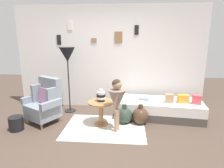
{
  "coord_description": "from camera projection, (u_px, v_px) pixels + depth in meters",
  "views": [
    {
      "loc": [
        0.49,
        -3.05,
        1.83
      ],
      "look_at": [
        0.15,
        0.95,
        0.85
      ],
      "focal_mm": 31.2,
      "sensor_mm": 36.0,
      "label": 1
    }
  ],
  "objects": [
    {
      "name": "ground_plane",
      "position": [
        99.0,
        143.0,
        3.43
      ],
      "size": [
        12.0,
        12.0,
        0.0
      ],
      "primitive_type": "plane",
      "color": "#4C3D33"
    },
    {
      "name": "gallery_wall",
      "position": [
        109.0,
        58.0,
        5.01
      ],
      "size": [
        4.8,
        0.12,
        2.6
      ],
      "color": "silver",
      "rests_on": "ground"
    },
    {
      "name": "rug",
      "position": [
        105.0,
        127.0,
        4.02
      ],
      "size": [
        1.63,
        1.21,
        0.01
      ],
      "primitive_type": "cube",
      "color": "silver",
      "rests_on": "ground"
    },
    {
      "name": "armchair",
      "position": [
        45.0,
        102.0,
        4.22
      ],
      "size": [
        0.9,
        0.83,
        0.97
      ],
      "color": "tan",
      "rests_on": "ground"
    },
    {
      "name": "daybed",
      "position": [
        159.0,
        109.0,
        4.52
      ],
      "size": [
        1.97,
        0.99,
        0.4
      ],
      "color": "#4C4742",
      "rests_on": "ground"
    },
    {
      "name": "pillow_head",
      "position": [
        197.0,
        100.0,
        4.22
      ],
      "size": [
        0.2,
        0.16,
        0.2
      ],
      "primitive_type": "cube",
      "rotation": [
        0.0,
        0.0,
        -0.21
      ],
      "color": "#D64C56",
      "rests_on": "daybed"
    },
    {
      "name": "pillow_mid",
      "position": [
        185.0,
        98.0,
        4.41
      ],
      "size": [
        0.16,
        0.12,
        0.15
      ],
      "primitive_type": "cube",
      "rotation": [
        0.0,
        0.0,
        0.01
      ],
      "color": "beige",
      "rests_on": "daybed"
    },
    {
      "name": "pillow_back",
      "position": [
        183.0,
        99.0,
        4.32
      ],
      "size": [
        0.22,
        0.13,
        0.18
      ],
      "primitive_type": "cube",
      "rotation": [
        0.0,
        0.0,
        0.04
      ],
      "color": "orange",
      "rests_on": "daybed"
    },
    {
      "name": "pillow_extra",
      "position": [
        169.0,
        99.0,
        4.3
      ],
      "size": [
        0.19,
        0.14,
        0.19
      ],
      "primitive_type": "cube",
      "rotation": [
        0.0,
        0.0,
        -0.12
      ],
      "color": "tan",
      "rests_on": "daybed"
    },
    {
      "name": "side_table",
      "position": [
        101.0,
        108.0,
        4.08
      ],
      "size": [
        0.55,
        0.55,
        0.51
      ],
      "color": "#9E7042",
      "rests_on": "ground"
    },
    {
      "name": "vase_striped",
      "position": [
        101.0,
        96.0,
        4.06
      ],
      "size": [
        0.19,
        0.19,
        0.26
      ],
      "color": "black",
      "rests_on": "side_table"
    },
    {
      "name": "floor_lamp",
      "position": [
        67.0,
        57.0,
        4.6
      ],
      "size": [
        0.37,
        0.37,
        1.59
      ],
      "color": "black",
      "rests_on": "ground"
    },
    {
      "name": "person_child",
      "position": [
        117.0,
        99.0,
        3.73
      ],
      "size": [
        0.34,
        0.34,
        1.06
      ],
      "color": "#A37A60",
      "rests_on": "ground"
    },
    {
      "name": "book_on_daybed",
      "position": [
        144.0,
        99.0,
        4.53
      ],
      "size": [
        0.25,
        0.21,
        0.03
      ],
      "primitive_type": "cube",
      "rotation": [
        0.0,
        0.0,
        -0.23
      ],
      "color": "slate",
      "rests_on": "daybed"
    },
    {
      "name": "demijohn_near",
      "position": [
        124.0,
        115.0,
        4.2
      ],
      "size": [
        0.34,
        0.34,
        0.43
      ],
      "color": "#2D3D33",
      "rests_on": "ground"
    },
    {
      "name": "demijohn_far",
      "position": [
        140.0,
        116.0,
        4.16
      ],
      "size": [
        0.35,
        0.35,
        0.44
      ],
      "color": "#473323",
      "rests_on": "ground"
    },
    {
      "name": "magazine_basket",
      "position": [
        16.0,
        123.0,
        3.89
      ],
      "size": [
        0.28,
        0.28,
        0.28
      ],
      "primitive_type": "cylinder",
      "color": "black",
      "rests_on": "ground"
    }
  ]
}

